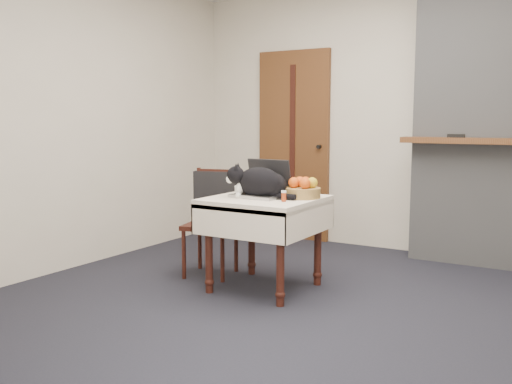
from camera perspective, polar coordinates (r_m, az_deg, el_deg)
ground at (r=4.02m, az=5.90°, el=-11.28°), size 4.50×4.50×0.00m
room_shell at (r=4.27m, az=8.96°, el=13.72°), size 4.52×4.01×2.61m
door at (r=6.12m, az=3.78°, el=4.63°), size 0.82×0.10×2.00m
chimney at (r=5.35m, az=23.66°, el=6.87°), size 1.62×0.48×2.60m
side_table at (r=4.27m, az=0.88°, el=-2.05°), size 0.78×0.78×0.70m
laptop at (r=4.29m, az=0.69°, el=0.47°), size 0.40×0.35×0.28m
cat at (r=4.21m, az=0.47°, el=0.92°), size 0.55×0.33×0.26m
cream_jar at (r=4.39m, az=-1.75°, el=0.17°), size 0.06×0.06×0.07m
pill_bottle at (r=4.03m, az=2.79°, el=-0.39°), size 0.04×0.04×0.08m
fruit_basket at (r=4.23m, az=4.67°, el=0.25°), size 0.27×0.27×0.15m
desk_clutter at (r=4.17m, az=3.57°, el=-0.64°), size 0.15×0.02×0.01m
chair at (r=4.74m, az=-4.22°, el=-1.49°), size 0.48×0.47×0.87m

